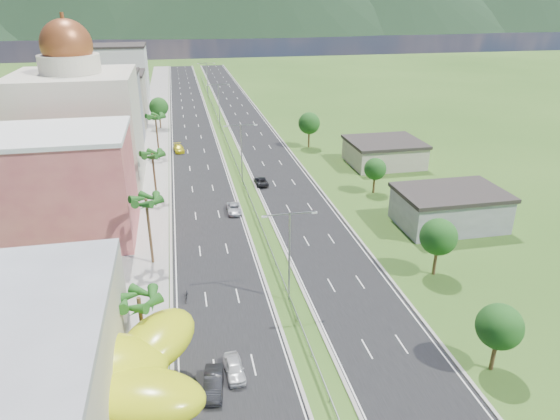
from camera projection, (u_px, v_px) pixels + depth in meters
ground at (311, 357)px, 48.15m from camera, size 500.00×500.00×0.00m
road_left at (193, 131)px, 127.68m from camera, size 11.00×260.00×0.04m
road_right at (250, 128)px, 130.45m from camera, size 11.00×260.00×0.04m
sidewalk_left at (154, 133)px, 125.91m from camera, size 7.00×260.00×0.12m
median_guardrail at (229, 147)px, 112.63m from camera, size 0.10×216.06×0.76m
streetlight_median_b at (289, 248)px, 54.46m from camera, size 6.04×0.25×11.00m
streetlight_median_c at (241, 147)px, 90.43m from camera, size 6.04×0.25×11.00m
streetlight_median_d at (219, 100)px, 130.89m from camera, size 6.04×0.25×11.00m
streetlight_median_e at (207, 75)px, 171.36m from camera, size 6.04×0.25×11.00m
lime_canopy at (78, 374)px, 38.87m from camera, size 18.00×15.00×7.40m
pink_shophouse at (57, 189)px, 68.77m from camera, size 20.00×15.00×15.00m
domed_building at (79, 123)px, 87.92m from camera, size 20.00×20.00×28.70m
midrise_grey at (104, 112)px, 111.92m from camera, size 16.00×15.00×16.00m
midrise_beige at (115, 100)px, 132.29m from camera, size 16.00×15.00×13.00m
midrise_white at (121, 78)px, 151.98m from camera, size 16.00×15.00×18.00m
shed_near at (449, 210)px, 74.81m from camera, size 15.00×10.00×5.00m
shed_far at (384, 154)px, 102.28m from camera, size 14.00×12.00×4.40m
palm_tree_b at (139, 302)px, 44.28m from camera, size 3.60×3.60×8.10m
palm_tree_c at (146, 203)px, 61.69m from camera, size 3.60×3.60×9.60m
palm_tree_d at (152, 156)px, 82.75m from camera, size 3.60×3.60×8.60m
palm_tree_e at (155, 118)px, 104.93m from camera, size 3.60×3.60×9.40m
leafy_tree_lfar at (159, 107)px, 128.49m from camera, size 4.90×4.90×8.05m
leafy_tree_ra at (499, 327)px, 44.72m from camera, size 4.20×4.20×6.90m
leafy_tree_rb at (438, 237)px, 60.40m from camera, size 4.55×4.55×7.47m
leafy_tree_rc at (375, 169)px, 86.45m from camera, size 3.85×3.85×6.33m
leafy_tree_rd at (309, 123)px, 112.21m from camera, size 4.90×4.90×8.05m
mountain_ridge at (249, 33)px, 463.88m from camera, size 860.00×140.00×90.00m
car_white_near_left at (234, 368)px, 45.62m from camera, size 1.91×4.24×1.41m
car_dark_left at (213, 383)px, 43.77m from camera, size 2.14×4.73×1.50m
car_silver_mid_left at (234, 209)px, 79.79m from camera, size 2.27×4.79×1.32m
car_yellow_far_left at (179, 148)px, 110.89m from camera, size 2.67×5.29×1.47m
car_dark_far_right at (261, 181)px, 91.59m from camera, size 2.21×4.68×1.29m
motorcycle at (186, 294)px, 56.98m from camera, size 0.81×2.15×1.34m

